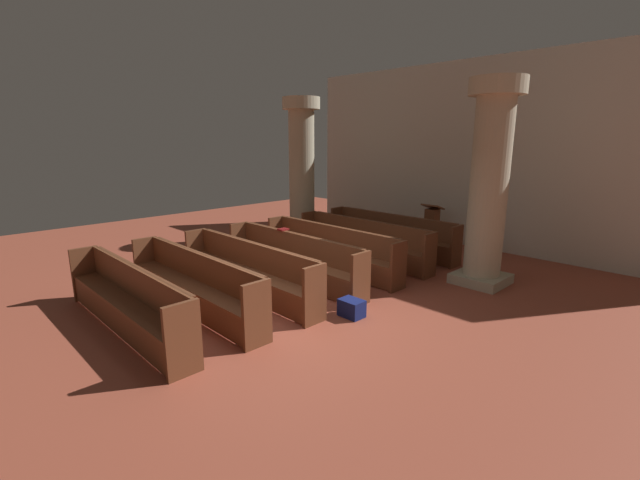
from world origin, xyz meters
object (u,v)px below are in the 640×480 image
(pew_row_3, at_px, (292,257))
(pew_row_5, at_px, (193,281))
(pew_row_2, at_px, (330,248))
(pew_row_6, at_px, (127,298))
(pillar_far_side, at_px, (302,168))
(pillar_aisle_side, at_px, (489,181))
(pew_row_1, at_px, (362,240))
(hymn_book, at_px, (283,229))
(kneeler_box_navy, at_px, (352,308))
(pew_row_4, at_px, (247,268))
(lectern, at_px, (431,229))
(pew_row_0, at_px, (390,233))

(pew_row_3, height_order, pew_row_5, same)
(pew_row_2, xyz_separation_m, pew_row_6, (0.00, -4.09, 0.00))
(pew_row_3, distance_m, pillar_far_side, 3.84)
(pew_row_2, bearing_deg, pillar_far_side, 149.38)
(pew_row_2, relative_size, pillar_aisle_side, 0.95)
(pew_row_1, distance_m, pew_row_3, 2.05)
(pew_row_6, distance_m, hymn_book, 3.32)
(pew_row_1, relative_size, pillar_far_side, 0.95)
(pew_row_3, bearing_deg, pillar_aisle_side, 43.68)
(pew_row_5, distance_m, kneeler_box_navy, 2.51)
(pew_row_6, bearing_deg, hymn_book, 98.42)
(pillar_aisle_side, bearing_deg, pew_row_1, -171.01)
(pew_row_1, bearing_deg, kneeler_box_navy, -52.63)
(pew_row_5, relative_size, hymn_book, 18.22)
(pew_row_4, height_order, lectern, lectern)
(pew_row_2, height_order, pew_row_3, same)
(pew_row_2, relative_size, pew_row_5, 1.00)
(pew_row_3, xyz_separation_m, hymn_book, (-0.48, 0.18, 0.43))
(pew_row_3, distance_m, pew_row_4, 1.02)
(pew_row_2, bearing_deg, pew_row_3, -90.00)
(pew_row_5, height_order, hymn_book, hymn_book)
(pew_row_6, xyz_separation_m, lectern, (0.37, 7.34, -0.02))
(pew_row_5, height_order, kneeler_box_navy, pew_row_5)
(pew_row_2, distance_m, pew_row_4, 2.05)
(pew_row_5, distance_m, hymn_book, 2.32)
(pew_row_4, bearing_deg, pew_row_3, 90.00)
(pew_row_3, distance_m, pew_row_5, 2.05)
(pillar_aisle_side, xyz_separation_m, lectern, (-2.20, 1.82, -1.46))
(pew_row_0, height_order, kneeler_box_navy, pew_row_0)
(pew_row_0, distance_m, pillar_far_side, 2.95)
(pew_row_2, bearing_deg, lectern, 83.46)
(pew_row_5, bearing_deg, kneeler_box_navy, 39.81)
(pew_row_6, bearing_deg, pew_row_0, 90.00)
(pew_row_2, relative_size, pew_row_6, 1.00)
(hymn_book, bearing_deg, pew_row_4, -68.24)
(pew_row_6, bearing_deg, pillar_far_side, 114.28)
(pew_row_5, distance_m, pillar_aisle_side, 5.38)
(pew_row_0, height_order, pillar_aisle_side, pillar_aisle_side)
(pew_row_4, distance_m, pillar_aisle_side, 4.55)
(pew_row_1, height_order, pew_row_2, same)
(pillar_aisle_side, relative_size, pillar_far_side, 1.00)
(kneeler_box_navy, bearing_deg, pew_row_5, -140.19)
(pew_row_0, xyz_separation_m, pew_row_3, (0.00, -3.07, 0.00))
(pew_row_2, distance_m, pillar_aisle_side, 3.27)
(kneeler_box_navy, bearing_deg, pew_row_2, 142.27)
(pew_row_4, relative_size, kneeler_box_navy, 9.40)
(pew_row_2, relative_size, lectern, 3.23)
(pew_row_1, height_order, hymn_book, hymn_book)
(pew_row_4, xyz_separation_m, pillar_aisle_side, (2.57, 3.48, 1.43))
(pillar_far_side, relative_size, lectern, 3.40)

